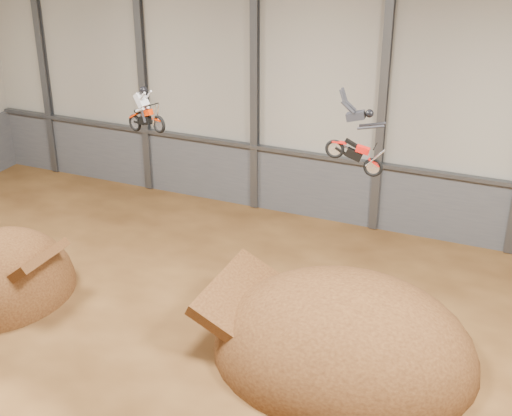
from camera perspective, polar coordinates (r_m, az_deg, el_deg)
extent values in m
plane|color=#492B13|center=(26.57, -6.30, -13.52)|extent=(40.00, 40.00, 0.00)
cube|color=#A39D90|center=(35.87, 5.00, 9.53)|extent=(40.00, 0.10, 14.00)
cube|color=#515258|center=(37.50, 4.66, 1.73)|extent=(39.80, 0.18, 3.50)
cube|color=#47494F|center=(36.70, 4.68, 4.23)|extent=(39.80, 0.35, 0.20)
cube|color=#47494F|center=(43.70, -16.70, 11.38)|extent=(0.40, 0.36, 13.90)
cube|color=#47494F|center=(39.86, -9.09, 10.87)|extent=(0.40, 0.36, 13.90)
cube|color=#47494F|center=(36.83, -0.09, 10.03)|extent=(0.40, 0.36, 13.90)
cube|color=#47494F|center=(34.82, 10.15, 8.76)|extent=(0.40, 0.36, 13.90)
ellipsoid|color=#3F220F|center=(33.10, -19.37, -6.47)|extent=(5.70, 6.58, 5.70)
ellipsoid|color=#3F220F|center=(27.81, 7.00, -11.56)|extent=(10.09, 8.92, 5.82)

